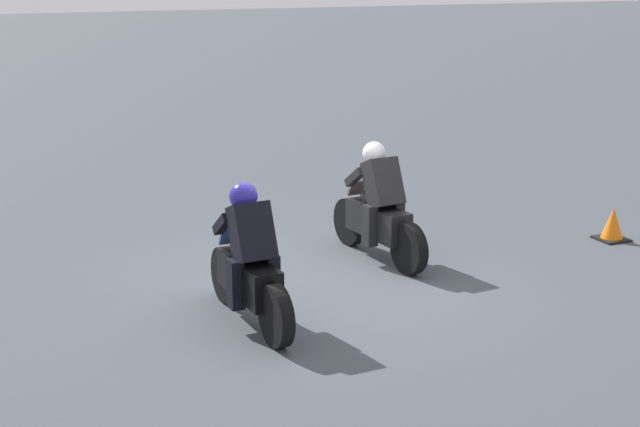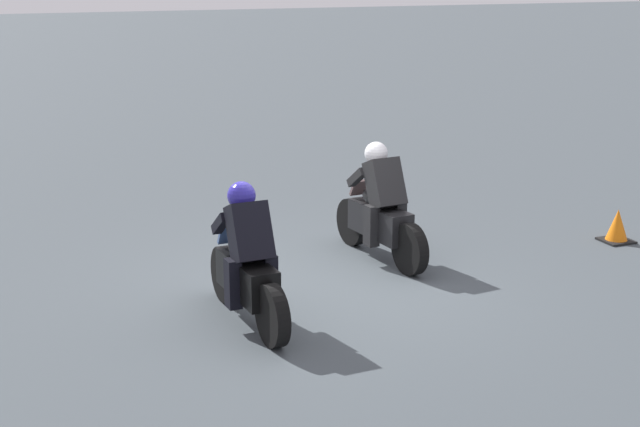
# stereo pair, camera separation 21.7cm
# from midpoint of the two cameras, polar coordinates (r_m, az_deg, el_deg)

# --- Properties ---
(ground_plane) EXTENTS (120.00, 120.00, 0.00)m
(ground_plane) POSITION_cam_midpoint_polar(r_m,az_deg,el_deg) (11.14, -0.38, -4.40)
(ground_plane) COLOR #41494E
(rider_lane_a) EXTENTS (2.04, 0.57, 1.51)m
(rider_lane_a) POSITION_cam_midpoint_polar(r_m,az_deg,el_deg) (11.98, 3.05, 0.11)
(rider_lane_a) COLOR black
(rider_lane_a) RESTS_ON ground_plane
(rider_lane_b) EXTENTS (2.04, 0.55, 1.51)m
(rider_lane_b) POSITION_cam_midpoint_polar(r_m,az_deg,el_deg) (9.88, -4.93, -3.24)
(rider_lane_b) COLOR black
(rider_lane_b) RESTS_ON ground_plane
(traffic_cone) EXTENTS (0.40, 0.40, 0.45)m
(traffic_cone) POSITION_cam_midpoint_polar(r_m,az_deg,el_deg) (13.45, 16.86, -0.69)
(traffic_cone) COLOR black
(traffic_cone) RESTS_ON ground_plane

